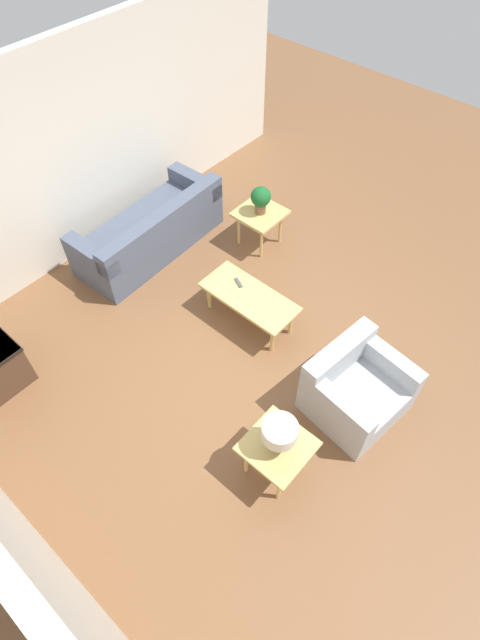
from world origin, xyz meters
The scene contains 10 objects.
ground_plane centered at (0.00, 0.00, 0.00)m, with size 14.00×14.00×0.00m, color brown.
wall_right centered at (3.06, 0.00, 1.35)m, with size 0.12×7.20×2.70m.
sofa centered at (2.28, -0.32, 0.30)m, with size 0.94×2.14×0.78m.
armchair centered at (-1.17, -0.06, 0.31)m, with size 0.97×1.05×0.79m.
coffee_table centered at (0.43, -0.23, 0.39)m, with size 1.19×0.53×0.44m.
side_table_plant centered at (1.24, -1.39, 0.47)m, with size 0.60×0.60×0.54m.
side_table_lamp centered at (-1.02, 1.06, 0.47)m, with size 0.60×0.60×0.54m.
potted_plant centered at (1.24, -1.39, 0.77)m, with size 0.27×0.27×0.39m.
table_lamp centered at (-1.02, 1.06, 0.79)m, with size 0.33×0.33×0.37m.
remote_control centered at (0.66, -0.29, 0.45)m, with size 0.16×0.10×0.02m.
Camera 1 is at (-2.06, 2.77, 4.86)m, focal length 28.00 mm.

